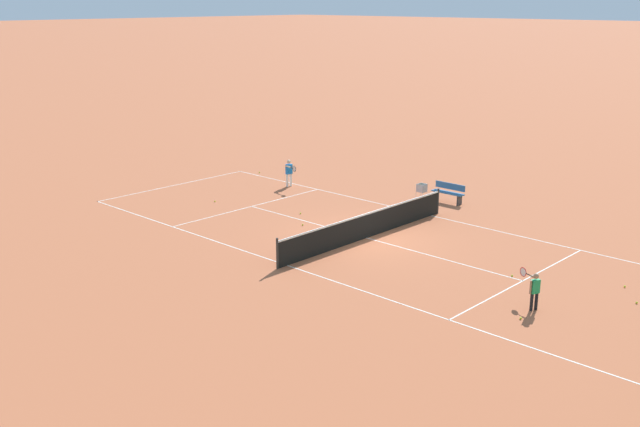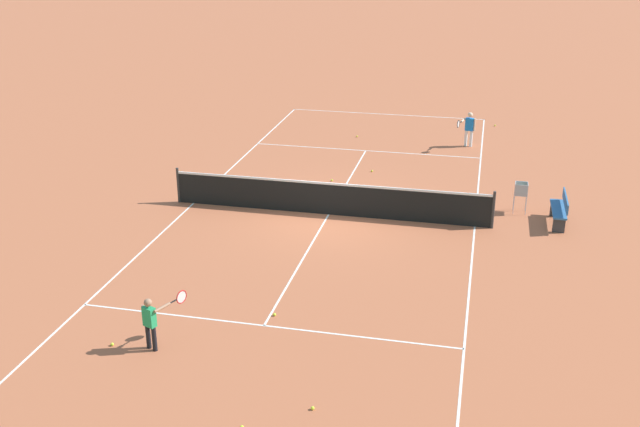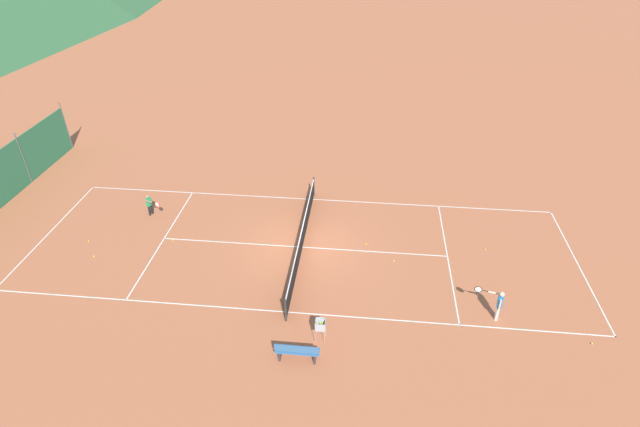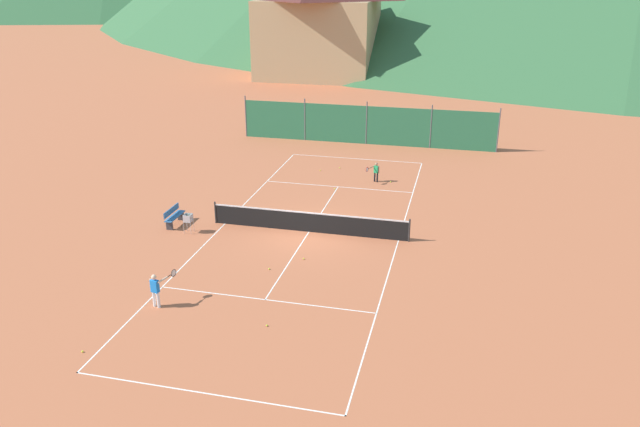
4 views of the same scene
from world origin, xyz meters
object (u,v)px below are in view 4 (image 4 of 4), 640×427
at_px(alpine_chalet, 318,21).
at_px(courtside_bench, 174,216).
at_px(tennis_ball_by_net_left, 82,351).
at_px(ball_hopper, 188,219).
at_px(tennis_ball_service_box, 269,269).
at_px(tennis_ball_alley_left, 335,189).
at_px(player_near_baseline, 376,171).
at_px(tennis_ball_far_corner, 340,168).
at_px(player_far_baseline, 156,288).
at_px(tennis_ball_near_corner, 391,182).
at_px(tennis_net, 309,222).
at_px(tennis_ball_mid_court, 267,325).
at_px(tennis_ball_by_net_right, 320,170).
at_px(tennis_ball_alley_right, 304,259).

bearing_deg(alpine_chalet, courtside_bench, -85.47).
bearing_deg(tennis_ball_by_net_left, ball_hopper, 94.48).
bearing_deg(tennis_ball_service_box, tennis_ball_alley_left, 87.13).
bearing_deg(ball_hopper, tennis_ball_alley_left, 54.61).
xyz_separation_m(tennis_ball_alley_left, ball_hopper, (-5.20, -7.32, 0.62)).
bearing_deg(courtside_bench, tennis_ball_service_box, -30.42).
distance_m(player_near_baseline, tennis_ball_far_corner, 3.24).
distance_m(player_far_baseline, tennis_ball_near_corner, 16.80).
xyz_separation_m(tennis_net, tennis_ball_mid_court, (0.63, -8.10, -0.47)).
distance_m(tennis_ball_by_net_right, tennis_ball_by_net_left, 20.09).
distance_m(tennis_ball_by_net_left, tennis_ball_near_corner, 20.10).
bearing_deg(player_near_baseline, ball_hopper, -128.27).
bearing_deg(tennis_ball_near_corner, tennis_ball_alley_right, -101.69).
bearing_deg(tennis_ball_alley_right, player_near_baseline, 82.72).
relative_size(tennis_ball_by_net_right, alpine_chalet, 0.01).
bearing_deg(ball_hopper, alpine_chalet, 95.85).
bearing_deg(tennis_ball_near_corner, tennis_net, -109.12).
relative_size(player_far_baseline, tennis_ball_by_net_left, 19.43).
height_order(player_far_baseline, tennis_ball_by_net_left, player_far_baseline).
distance_m(tennis_ball_far_corner, tennis_ball_mid_court, 17.86).
relative_size(tennis_ball_far_corner, courtside_bench, 0.04).
height_order(tennis_ball_mid_court, courtside_bench, courtside_bench).
distance_m(tennis_net, tennis_ball_near_corner, 8.29).
bearing_deg(tennis_ball_mid_court, tennis_ball_alley_left, 92.95).
distance_m(tennis_ball_service_box, tennis_ball_alley_right, 1.65).
xyz_separation_m(player_far_baseline, player_near_baseline, (5.43, 15.46, -0.09)).
bearing_deg(tennis_ball_by_net_left, tennis_ball_mid_court, 28.59).
bearing_deg(courtside_bench, player_near_baseline, 45.68).
xyz_separation_m(tennis_net, tennis_ball_by_net_left, (-4.55, -10.93, -0.47)).
xyz_separation_m(ball_hopper, courtside_bench, (-1.04, 0.68, -0.21)).
xyz_separation_m(tennis_ball_service_box, tennis_ball_far_corner, (-0.01, 13.77, 0.00)).
relative_size(tennis_ball_service_box, tennis_ball_near_corner, 1.00).
distance_m(tennis_ball_far_corner, ball_hopper, 12.04).
bearing_deg(courtside_bench, ball_hopper, -32.96).
relative_size(tennis_ball_by_net_left, alpine_chalet, 0.01).
bearing_deg(tennis_net, tennis_ball_service_box, -98.43).
distance_m(tennis_ball_alley_left, ball_hopper, 9.00).
distance_m(player_near_baseline, courtside_bench, 11.73).
relative_size(tennis_ball_far_corner, alpine_chalet, 0.01).
bearing_deg(tennis_ball_by_net_left, tennis_net, 67.38).
height_order(ball_hopper, courtside_bench, ball_hopper).
bearing_deg(tennis_ball_by_net_left, alpine_chalet, 95.60).
bearing_deg(alpine_chalet, tennis_net, -76.77).
xyz_separation_m(tennis_ball_mid_court, ball_hopper, (-5.93, 6.74, 0.62)).
xyz_separation_m(tennis_ball_by_net_right, tennis_ball_alley_left, (1.54, -2.99, 0.00)).
bearing_deg(tennis_ball_service_box, player_near_baseline, 78.22).
bearing_deg(tennis_ball_alley_left, tennis_ball_mid_court, -87.05).
distance_m(tennis_ball_by_net_left, tennis_ball_service_box, 7.93).
relative_size(tennis_ball_by_net_right, tennis_ball_far_corner, 1.00).
distance_m(player_near_baseline, ball_hopper, 11.55).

